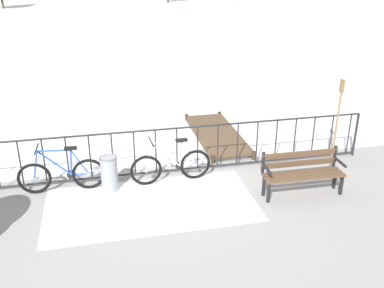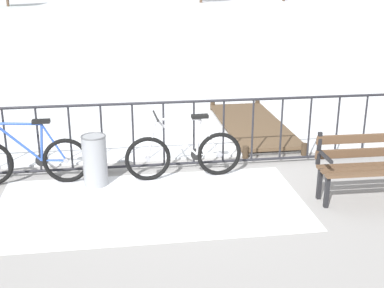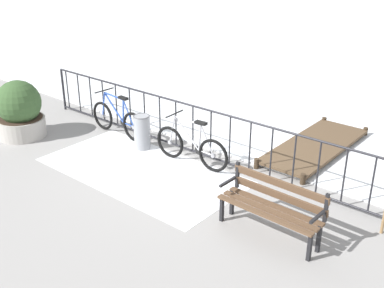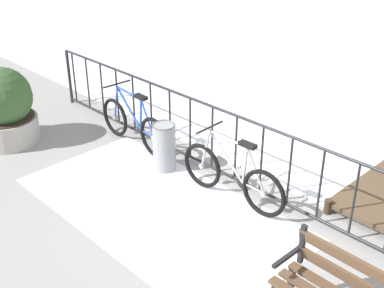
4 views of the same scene
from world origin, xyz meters
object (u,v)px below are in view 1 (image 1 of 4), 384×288
bicycle_near_railing (171,166)px  trash_bin (109,173)px  oar_upright (338,117)px  bicycle_second (62,174)px  park_bench (302,170)px

bicycle_near_railing → trash_bin: 1.27m
bicycle_near_railing → oar_upright: (3.73, 0.04, 0.77)m
bicycle_near_railing → bicycle_second: size_ratio=1.00×
park_bench → bicycle_near_railing: bearing=157.1°
bicycle_second → oar_upright: (5.92, -0.05, 0.77)m
trash_bin → oar_upright: (5.00, 0.11, 0.76)m
oar_upright → bicycle_near_railing: bearing=-179.4°
park_bench → oar_upright: 1.79m
bicycle_second → trash_bin: 0.94m
bicycle_near_railing → oar_upright: bearing=0.6°
bicycle_near_railing → bicycle_second: bearing=177.8°
bicycle_second → trash_bin: bearing=-9.8°
bicycle_second → oar_upright: size_ratio=0.86×
oar_upright → park_bench: bearing=-140.7°
trash_bin → oar_upright: bearing=1.3°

